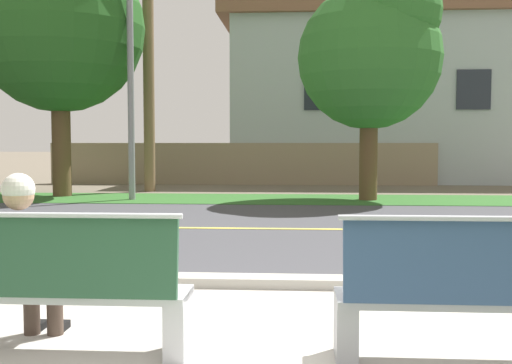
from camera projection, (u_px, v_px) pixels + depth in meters
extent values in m
plane|color=#665B4C|center=(285.00, 218.00, 11.92)|extent=(140.00, 140.00, 0.00)
cube|color=#B7B2A8|center=(262.00, 352.00, 4.36)|extent=(44.00, 3.60, 0.01)
cube|color=#ADA89E|center=(273.00, 282.00, 6.29)|extent=(44.00, 0.30, 0.11)
cube|color=#424247|center=(283.00, 229.00, 10.43)|extent=(52.00, 8.00, 0.01)
cube|color=#E0CC4C|center=(283.00, 229.00, 10.43)|extent=(48.00, 0.14, 0.01)
cube|color=#2D6026|center=(288.00, 199.00, 15.74)|extent=(48.00, 2.80, 0.02)
cube|color=silver|center=(179.00, 324.00, 4.27)|extent=(0.14, 0.40, 0.45)
cube|color=silver|center=(65.00, 293.00, 4.31)|extent=(1.72, 0.44, 0.05)
cube|color=#285138|center=(53.00, 257.00, 4.09)|extent=(1.66, 0.12, 0.52)
cylinder|color=silver|center=(51.00, 215.00, 4.06)|extent=(1.72, 0.04, 0.04)
cube|color=#9EA0A8|center=(346.00, 327.00, 4.19)|extent=(0.14, 0.40, 0.45)
cube|color=#9EA0A8|center=(467.00, 300.00, 4.12)|extent=(1.72, 0.44, 0.05)
cube|color=navy|center=(477.00, 263.00, 3.91)|extent=(1.66, 0.12, 0.52)
cylinder|color=#9EA0A8|center=(478.00, 219.00, 3.88)|extent=(1.72, 0.04, 0.04)
cylinder|color=#47382D|center=(19.00, 274.00, 4.52)|extent=(0.15, 0.42, 0.15)
cylinder|color=#47382D|center=(44.00, 275.00, 4.50)|extent=(0.15, 0.42, 0.15)
cylinder|color=#47382D|center=(32.00, 308.00, 4.72)|extent=(0.12, 0.12, 0.43)
cube|color=black|center=(37.00, 328.00, 4.82)|extent=(0.09, 0.24, 0.07)
cylinder|color=#47382D|center=(55.00, 308.00, 4.71)|extent=(0.12, 0.12, 0.43)
cube|color=black|center=(59.00, 328.00, 4.80)|extent=(0.09, 0.24, 0.07)
cube|color=gray|center=(19.00, 252.00, 4.31)|extent=(0.34, 0.20, 0.52)
cylinder|color=gray|center=(51.00, 249.00, 4.31)|extent=(0.09, 0.09, 0.46)
sphere|color=tan|center=(18.00, 195.00, 4.29)|extent=(0.21, 0.21, 0.21)
sphere|color=beige|center=(18.00, 189.00, 4.29)|extent=(0.22, 0.22, 0.22)
cylinder|color=gray|center=(130.00, 53.00, 15.36)|extent=(0.16, 0.16, 7.25)
cylinder|color=brown|center=(61.00, 144.00, 16.52)|extent=(0.49, 0.49, 2.77)
sphere|color=#23561E|center=(59.00, 27.00, 16.32)|extent=(4.43, 4.43, 4.43)
cylinder|color=brown|center=(368.00, 156.00, 15.44)|extent=(0.44, 0.44, 2.19)
sphere|color=#2D6B28|center=(370.00, 57.00, 15.28)|extent=(3.50, 3.50, 3.50)
sphere|color=#2D6B28|center=(390.00, 11.00, 14.92)|extent=(2.45, 2.45, 2.45)
cylinder|color=brown|center=(148.00, 55.00, 18.01)|extent=(0.32, 0.32, 7.85)
cube|color=gray|center=(241.00, 164.00, 21.11)|extent=(13.00, 0.36, 1.40)
cube|color=#A3ADB2|center=(383.00, 104.00, 23.81)|extent=(11.04, 6.40, 5.71)
cube|color=brown|center=(384.00, 20.00, 23.61)|extent=(11.93, 6.91, 0.60)
cube|color=#232833|center=(321.00, 90.00, 20.75)|extent=(1.10, 0.06, 1.30)
cube|color=#232833|center=(474.00, 90.00, 20.41)|extent=(1.10, 0.06, 1.30)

